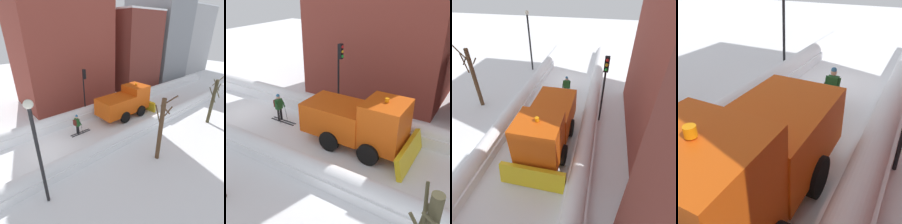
{
  "view_description": "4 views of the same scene",
  "coord_description": "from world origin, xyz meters",
  "views": [
    {
      "loc": [
        11.22,
        -3.29,
        8.16
      ],
      "look_at": [
        -0.37,
        6.59,
        0.99
      ],
      "focal_mm": 28.87,
      "sensor_mm": 36.0,
      "label": 1
    },
    {
      "loc": [
        9.99,
        13.71,
        7.92
      ],
      "look_at": [
        -0.45,
        7.26,
        1.75
      ],
      "focal_mm": 41.82,
      "sensor_mm": 36.0,
      "label": 2
    },
    {
      "loc": [
        -3.12,
        16.1,
        8.37
      ],
      "look_at": [
        -1.01,
        6.36,
        0.93
      ],
      "focal_mm": 30.36,
      "sensor_mm": 36.0,
      "label": 3
    },
    {
      "loc": [
        -3.29,
        12.06,
        5.14
      ],
      "look_at": [
        0.12,
        5.4,
        0.95
      ],
      "focal_mm": 41.95,
      "sensor_mm": 36.0,
      "label": 4
    }
  ],
  "objects": [
    {
      "name": "snowbank_right",
      "position": [
        2.7,
        10.0,
        0.39
      ],
      "size": [
        1.1,
        36.0,
        0.94
      ],
      "color": "white",
      "rests_on": "ground"
    },
    {
      "name": "snowbank_left",
      "position": [
        -2.7,
        10.0,
        0.5
      ],
      "size": [
        1.1,
        36.0,
        1.11
      ],
      "color": "white",
      "rests_on": "ground"
    },
    {
      "name": "ground_plane",
      "position": [
        0.0,
        10.0,
        0.0
      ],
      "size": [
        80.0,
        80.0,
        0.0
      ],
      "primitive_type": "plane",
      "color": "white"
    },
    {
      "name": "skier",
      "position": [
        -0.49,
        2.93,
        1.0
      ],
      "size": [
        0.62,
        1.8,
        1.81
      ],
      "color": "black",
      "rests_on": "ground"
    },
    {
      "name": "traffic_light_pole",
      "position": [
        -3.33,
        5.62,
        3.22
      ],
      "size": [
        0.28,
        0.42,
        4.61
      ],
      "color": "black",
      "rests_on": "ground"
    },
    {
      "name": "plow_truck",
      "position": [
        -0.52,
        8.5,
        1.48
      ],
      "size": [
        3.2,
        5.98,
        3.12
      ],
      "color": "#DB510F",
      "rests_on": "ground"
    }
  ]
}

